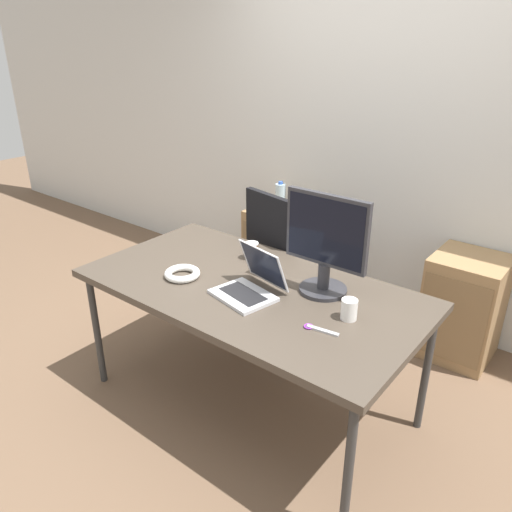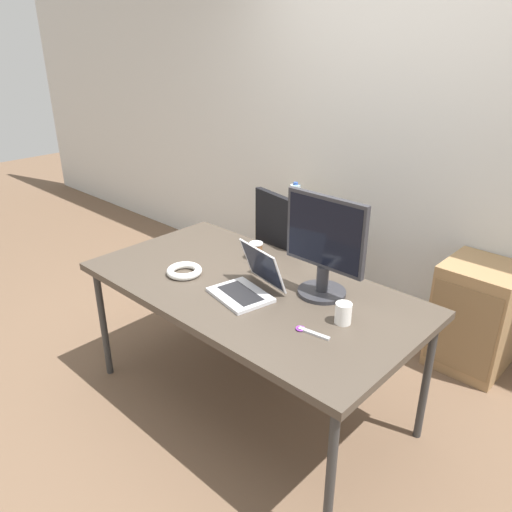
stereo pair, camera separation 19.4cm
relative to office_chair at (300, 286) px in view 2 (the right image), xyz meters
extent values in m
plane|color=brown|center=(0.24, -0.73, -0.39)|extent=(14.00, 14.00, 0.00)
cube|color=silver|center=(0.24, 0.75, 0.91)|extent=(10.00, 0.05, 2.60)
cube|color=#473D33|center=(0.24, -0.73, 0.35)|extent=(1.78, 0.94, 0.04)
cylinder|color=#333333|center=(-0.59, -1.14, -0.03)|extent=(0.04, 0.04, 0.72)
cylinder|color=#333333|center=(1.07, -1.14, -0.03)|extent=(0.04, 0.04, 0.72)
cylinder|color=#333333|center=(-0.59, -0.32, -0.03)|extent=(0.04, 0.04, 0.72)
cylinder|color=#333333|center=(1.07, -0.32, -0.03)|extent=(0.04, 0.04, 0.72)
cylinder|color=#232326|center=(0.01, 0.07, -0.37)|extent=(0.56, 0.56, 0.04)
cylinder|color=gray|center=(0.01, 0.07, -0.16)|extent=(0.05, 0.05, 0.39)
cube|color=black|center=(0.01, 0.07, 0.03)|extent=(0.57, 0.57, 0.07)
cube|color=black|center=(-0.04, -0.19, 0.37)|extent=(0.44, 0.13, 0.60)
cube|color=#99754C|center=(-0.46, 0.50, -0.05)|extent=(0.43, 0.43, 0.69)
cube|color=olive|center=(-0.46, 0.28, -0.05)|extent=(0.40, 0.01, 0.55)
cube|color=#99754C|center=(1.00, 0.50, -0.05)|extent=(0.43, 0.43, 0.69)
cube|color=olive|center=(1.00, 0.28, -0.05)|extent=(0.40, 0.01, 0.55)
cylinder|color=silver|center=(-0.46, 0.50, 0.40)|extent=(0.08, 0.08, 0.21)
cylinder|color=#3359B2|center=(-0.46, 0.50, 0.52)|extent=(0.04, 0.04, 0.02)
cube|color=silver|center=(0.29, -0.85, 0.38)|extent=(0.34, 0.28, 0.02)
cube|color=black|center=(0.29, -0.85, 0.38)|extent=(0.26, 0.17, 0.00)
cube|color=silver|center=(0.30, -0.70, 0.49)|extent=(0.31, 0.14, 0.21)
cube|color=black|center=(0.30, -0.71, 0.49)|extent=(0.28, 0.13, 0.19)
cylinder|color=#2D2D33|center=(0.56, -0.55, 0.38)|extent=(0.24, 0.24, 0.02)
cylinder|color=#2D2D33|center=(0.56, -0.55, 0.45)|extent=(0.06, 0.06, 0.13)
cube|color=#2D2D33|center=(0.56, -0.55, 0.70)|extent=(0.44, 0.03, 0.36)
cube|color=black|center=(0.56, -0.56, 0.70)|extent=(0.41, 0.00, 0.32)
cylinder|color=white|center=(0.79, -0.71, 0.42)|extent=(0.07, 0.07, 0.10)
cylinder|color=brown|center=(0.03, -0.46, 0.41)|extent=(0.07, 0.07, 0.09)
cylinder|color=white|center=(0.03, -0.46, 0.46)|extent=(0.08, 0.08, 0.01)
torus|color=white|center=(-0.11, -0.88, 0.39)|extent=(0.19, 0.19, 0.04)
cube|color=#B2B2B7|center=(0.76, -0.87, 0.37)|extent=(0.15, 0.04, 0.01)
torus|color=purple|center=(0.69, -0.88, 0.37)|extent=(0.05, 0.05, 0.01)
camera|label=1|loc=(1.68, -2.50, 1.56)|focal=35.00mm
camera|label=2|loc=(1.83, -2.38, 1.56)|focal=35.00mm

